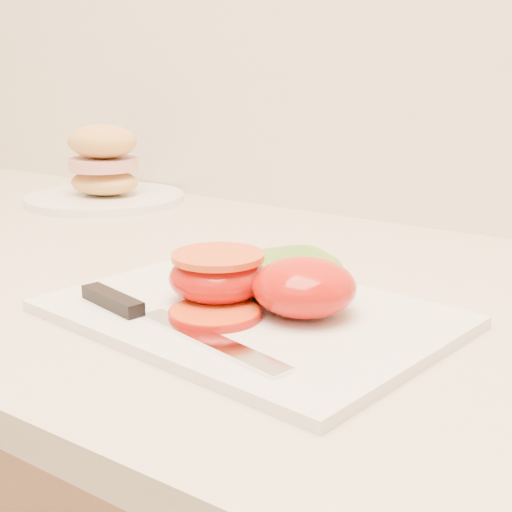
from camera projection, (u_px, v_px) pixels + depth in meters
The scene contains 7 objects.
cutting_board at pixel (249, 314), 0.62m from camera, with size 0.33×0.24×0.01m, color silver.
tomato_half_dome at pixel (304, 287), 0.60m from camera, with size 0.09×0.09×0.05m, color #BA1704.
tomato_half_cut at pixel (218, 275), 0.63m from camera, with size 0.09×0.09×0.04m.
tomato_slice_0 at pixel (215, 314), 0.60m from camera, with size 0.08×0.08×0.01m, color #DC5B17.
lettuce_leaf_0 at pixel (288, 273), 0.68m from camera, with size 0.15×0.10×0.03m, color #579427.
knife at pixel (148, 315), 0.59m from camera, with size 0.24×0.06×0.01m.
sandwich_plate at pixel (104, 174), 1.12m from camera, with size 0.25×0.25×0.12m.
Camera 1 is at (0.12, 1.10, 1.15)m, focal length 50.00 mm.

